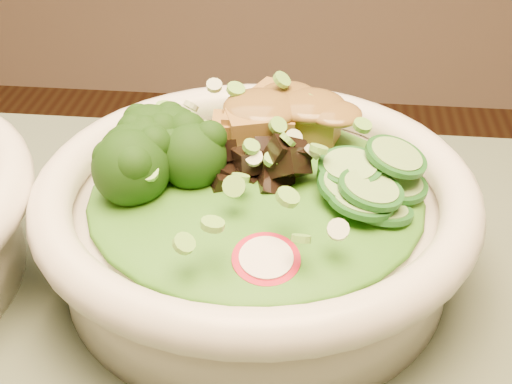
# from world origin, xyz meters

# --- Properties ---
(salad_bowl) EXTENTS (0.28, 0.28, 0.07)m
(salad_bowl) POSITION_xyz_m (-0.18, 0.20, 0.79)
(salad_bowl) COLOR silver
(salad_bowl) RESTS_ON dining_table
(lettuce_bed) EXTENTS (0.21, 0.21, 0.02)m
(lettuce_bed) POSITION_xyz_m (-0.18, 0.20, 0.81)
(lettuce_bed) COLOR #295712
(lettuce_bed) RESTS_ON salad_bowl
(broccoli_florets) EXTENTS (0.08, 0.07, 0.04)m
(broccoli_florets) POSITION_xyz_m (-0.24, 0.21, 0.83)
(broccoli_florets) COLOR black
(broccoli_florets) RESTS_ON salad_bowl
(radish_slices) EXTENTS (0.11, 0.04, 0.02)m
(radish_slices) POSITION_xyz_m (-0.19, 0.13, 0.82)
(radish_slices) COLOR #AB0D22
(radish_slices) RESTS_ON salad_bowl
(cucumber_slices) EXTENTS (0.07, 0.07, 0.04)m
(cucumber_slices) POSITION_xyz_m (-0.11, 0.19, 0.82)
(cucumber_slices) COLOR #92C86F
(cucumber_slices) RESTS_ON salad_bowl
(mushroom_heap) EXTENTS (0.07, 0.07, 0.04)m
(mushroom_heap) POSITION_xyz_m (-0.18, 0.21, 0.83)
(mushroom_heap) COLOR black
(mushroom_heap) RESTS_ON salad_bowl
(tofu_cubes) EXTENTS (0.09, 0.06, 0.04)m
(tofu_cubes) POSITION_xyz_m (-0.17, 0.27, 0.82)
(tofu_cubes) COLOR olive
(tofu_cubes) RESTS_ON salad_bowl
(peanut_sauce) EXTENTS (0.07, 0.06, 0.02)m
(peanut_sauce) POSITION_xyz_m (-0.17, 0.27, 0.84)
(peanut_sauce) COLOR brown
(peanut_sauce) RESTS_ON tofu_cubes
(scallion_garnish) EXTENTS (0.20, 0.20, 0.02)m
(scallion_garnish) POSITION_xyz_m (-0.18, 0.20, 0.84)
(scallion_garnish) COLOR #6FB640
(scallion_garnish) RESTS_ON salad_bowl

